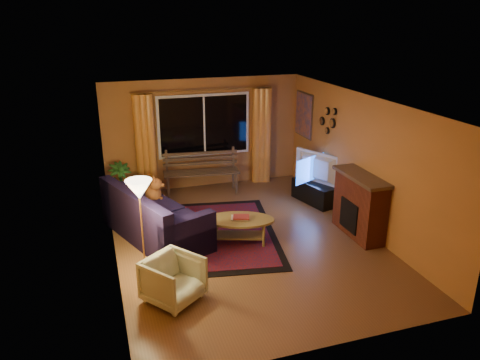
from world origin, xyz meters
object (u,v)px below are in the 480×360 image
object	(u,v)px
sofa	(155,213)
tv_console	(313,193)
floor_lamp	(142,228)
coffee_table	(240,230)
bench	(202,183)
armchair	(173,278)

from	to	relation	value
sofa	tv_console	bearing A→B (deg)	-11.20
floor_lamp	coffee_table	distance (m)	1.91
bench	armchair	bearing A→B (deg)	-102.17
tv_console	sofa	bearing A→B (deg)	175.71
sofa	floor_lamp	world-z (taller)	floor_lamp
bench	coffee_table	bearing A→B (deg)	-81.17
coffee_table	tv_console	size ratio (longest dim) A/B	1.15
coffee_table	tv_console	xyz separation A→B (m)	(2.06, 1.26, -0.00)
coffee_table	floor_lamp	bearing A→B (deg)	-162.40
bench	sofa	size ratio (longest dim) A/B	0.71
bench	tv_console	xyz separation A→B (m)	(2.15, -1.24, -0.03)
sofa	floor_lamp	size ratio (longest dim) A/B	1.51
bench	floor_lamp	bearing A→B (deg)	-111.66
armchair	tv_console	world-z (taller)	armchair
sofa	tv_console	xyz separation A→B (m)	(3.44, 0.62, -0.25)
sofa	armchair	size ratio (longest dim) A/B	3.25
tv_console	floor_lamp	bearing A→B (deg)	-169.03
armchair	coffee_table	size ratio (longest dim) A/B	0.59
sofa	coffee_table	size ratio (longest dim) A/B	1.92
coffee_table	tv_console	distance (m)	2.41
armchair	sofa	bearing A→B (deg)	51.51
armchair	tv_console	bearing A→B (deg)	0.48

